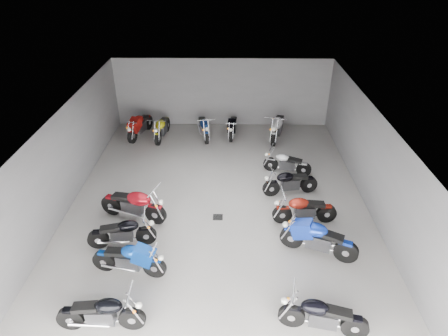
{
  "coord_description": "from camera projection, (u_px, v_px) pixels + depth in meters",
  "views": [
    {
      "loc": [
        0.36,
        -10.92,
        7.85
      ],
      "look_at": [
        0.18,
        0.97,
        1.0
      ],
      "focal_mm": 32.0,
      "sensor_mm": 36.0,
      "label": 1
    }
  ],
  "objects": [
    {
      "name": "wall_back",
      "position": [
        222.0,
        93.0,
        18.65
      ],
      "size": [
        10.0,
        0.1,
        3.2
      ],
      "primitive_type": "cube",
      "color": "slate",
      "rests_on": "ground"
    },
    {
      "name": "motorcycle_back_c",
      "position": [
        204.0,
        127.0,
        17.95
      ],
      "size": [
        0.61,
        2.06,
        0.91
      ],
      "rotation": [
        0.0,
        0.0,
        3.36
      ],
      "color": "black",
      "rests_on": "ground"
    },
    {
      "name": "wall_left",
      "position": [
        61.0,
        166.0,
        12.65
      ],
      "size": [
        0.1,
        14.0,
        3.2
      ],
      "primitive_type": "cube",
      "color": "slate",
      "rests_on": "ground"
    },
    {
      "name": "motorcycle_left_a",
      "position": [
        102.0,
        313.0,
        9.03
      ],
      "size": [
        2.04,
        0.4,
        0.9
      ],
      "rotation": [
        0.0,
        0.0,
        -1.56
      ],
      "color": "black",
      "rests_on": "ground"
    },
    {
      "name": "motorcycle_left_c",
      "position": [
        123.0,
        233.0,
        11.53
      ],
      "size": [
        1.98,
        0.47,
        0.87
      ],
      "rotation": [
        0.0,
        0.0,
        -1.43
      ],
      "color": "black",
      "rests_on": "ground"
    },
    {
      "name": "ceiling",
      "position": [
        218.0,
        119.0,
        11.77
      ],
      "size": [
        10.0,
        14.0,
        0.04
      ],
      "primitive_type": "cube",
      "color": "black",
      "rests_on": "wall_back"
    },
    {
      "name": "motorcycle_back_e",
      "position": [
        278.0,
        127.0,
        17.79
      ],
      "size": [
        0.8,
        2.33,
        1.05
      ],
      "rotation": [
        0.0,
        0.0,
        2.87
      ],
      "color": "black",
      "rests_on": "ground"
    },
    {
      "name": "motorcycle_right_e",
      "position": [
        290.0,
        182.0,
        13.91
      ],
      "size": [
        1.97,
        0.56,
        0.87
      ],
      "rotation": [
        0.0,
        0.0,
        1.77
      ],
      "color": "black",
      "rests_on": "ground"
    },
    {
      "name": "ground",
      "position": [
        218.0,
        208.0,
        13.38
      ],
      "size": [
        14.0,
        14.0,
        0.0
      ],
      "primitive_type": "plane",
      "color": "#A29F9A",
      "rests_on": "ground"
    },
    {
      "name": "motorcycle_right_a",
      "position": [
        322.0,
        316.0,
        8.97
      ],
      "size": [
        2.02,
        0.57,
        0.89
      ],
      "rotation": [
        0.0,
        0.0,
        1.37
      ],
      "color": "black",
      "rests_on": "ground"
    },
    {
      "name": "motorcycle_right_c",
      "position": [
        318.0,
        239.0,
        11.2
      ],
      "size": [
        2.11,
        0.98,
        0.98
      ],
      "rotation": [
        0.0,
        0.0,
        1.18
      ],
      "color": "black",
      "rests_on": "ground"
    },
    {
      "name": "motorcycle_back_d",
      "position": [
        233.0,
        126.0,
        18.1
      ],
      "size": [
        0.44,
        1.95,
        0.86
      ],
      "rotation": [
        0.0,
        0.0,
        3.03
      ],
      "color": "black",
      "rests_on": "ground"
    },
    {
      "name": "motorcycle_back_a",
      "position": [
        140.0,
        125.0,
        18.01
      ],
      "size": [
        0.74,
        2.16,
        0.97
      ],
      "rotation": [
        0.0,
        0.0,
        2.87
      ],
      "color": "black",
      "rests_on": "ground"
    },
    {
      "name": "drain_grate",
      "position": [
        218.0,
        217.0,
        12.94
      ],
      "size": [
        0.32,
        0.32,
        0.01
      ],
      "primitive_type": "cube",
      "color": "black",
      "rests_on": "ground"
    },
    {
      "name": "motorcycle_right_f",
      "position": [
        287.0,
        163.0,
        15.17
      ],
      "size": [
        1.8,
        0.66,
        0.81
      ],
      "rotation": [
        0.0,
        0.0,
        1.27
      ],
      "color": "black",
      "rests_on": "ground"
    },
    {
      "name": "motorcycle_back_b",
      "position": [
        162.0,
        128.0,
        17.84
      ],
      "size": [
        0.48,
        2.12,
        0.93
      ],
      "rotation": [
        0.0,
        0.0,
        3.03
      ],
      "color": "black",
      "rests_on": "ground"
    },
    {
      "name": "motorcycle_right_d",
      "position": [
        304.0,
        209.0,
        12.49
      ],
      "size": [
        2.04,
        0.42,
        0.9
      ],
      "rotation": [
        0.0,
        0.0,
        1.62
      ],
      "color": "black",
      "rests_on": "ground"
    },
    {
      "name": "motorcycle_left_b",
      "position": [
        130.0,
        259.0,
        10.55
      ],
      "size": [
        2.04,
        0.52,
        0.9
      ],
      "rotation": [
        0.0,
        0.0,
        -1.73
      ],
      "color": "black",
      "rests_on": "ground"
    },
    {
      "name": "motorcycle_left_d",
      "position": [
        134.0,
        204.0,
        12.63
      ],
      "size": [
        2.22,
        0.83,
        1.0
      ],
      "rotation": [
        0.0,
        0.0,
        -1.88
      ],
      "color": "black",
      "rests_on": "ground"
    },
    {
      "name": "wall_right",
      "position": [
        377.0,
        168.0,
        12.51
      ],
      "size": [
        0.1,
        14.0,
        3.2
      ],
      "primitive_type": "cube",
      "color": "slate",
      "rests_on": "ground"
    }
  ]
}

